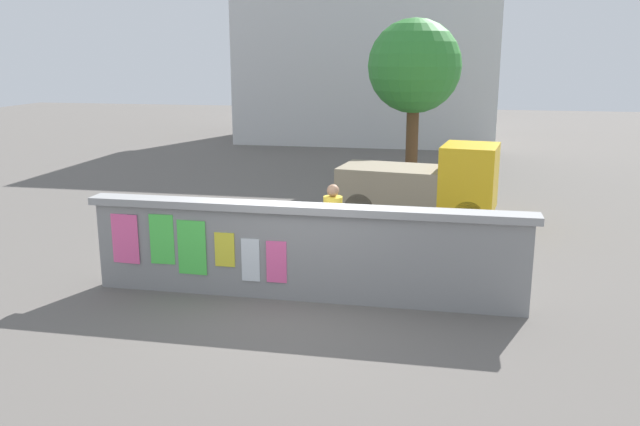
{
  "coord_description": "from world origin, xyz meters",
  "views": [
    {
      "loc": [
        2.21,
        -9.87,
        3.88
      ],
      "look_at": [
        -0.03,
        1.43,
        1.08
      ],
      "focal_mm": 37.21,
      "sensor_mm": 36.0,
      "label": 1
    }
  ],
  "objects_px": {
    "person_walking": "(333,219)",
    "auto_rickshaw_truck": "(426,183)",
    "bicycle_near": "(423,255)",
    "tree_roadside": "(414,67)",
    "motorcycle": "(238,229)"
  },
  "relations": [
    {
      "from": "motorcycle",
      "to": "bicycle_near",
      "type": "xyz_separation_m",
      "value": [
        3.68,
        -0.74,
        -0.1
      ]
    },
    {
      "from": "auto_rickshaw_truck",
      "to": "bicycle_near",
      "type": "distance_m",
      "value": 3.99
    },
    {
      "from": "bicycle_near",
      "to": "tree_roadside",
      "type": "distance_m",
      "value": 9.98
    },
    {
      "from": "auto_rickshaw_truck",
      "to": "person_walking",
      "type": "height_order",
      "value": "auto_rickshaw_truck"
    },
    {
      "from": "bicycle_near",
      "to": "auto_rickshaw_truck",
      "type": "bearing_deg",
      "value": 91.91
    },
    {
      "from": "auto_rickshaw_truck",
      "to": "tree_roadside",
      "type": "distance_m",
      "value": 6.11
    },
    {
      "from": "auto_rickshaw_truck",
      "to": "motorcycle",
      "type": "relative_size",
      "value": 2.01
    },
    {
      "from": "tree_roadside",
      "to": "motorcycle",
      "type": "bearing_deg",
      "value": -108.27
    },
    {
      "from": "auto_rickshaw_truck",
      "to": "person_walking",
      "type": "bearing_deg",
      "value": -109.62
    },
    {
      "from": "motorcycle",
      "to": "person_walking",
      "type": "relative_size",
      "value": 1.16
    },
    {
      "from": "bicycle_near",
      "to": "tree_roadside",
      "type": "bearing_deg",
      "value": 94.82
    },
    {
      "from": "motorcycle",
      "to": "person_walking",
      "type": "xyz_separation_m",
      "value": [
        2.08,
        -0.91,
        0.52
      ]
    },
    {
      "from": "motorcycle",
      "to": "bicycle_near",
      "type": "bearing_deg",
      "value": -11.35
    },
    {
      "from": "person_walking",
      "to": "auto_rickshaw_truck",
      "type": "bearing_deg",
      "value": 70.38
    },
    {
      "from": "person_walking",
      "to": "tree_roadside",
      "type": "height_order",
      "value": "tree_roadside"
    }
  ]
}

